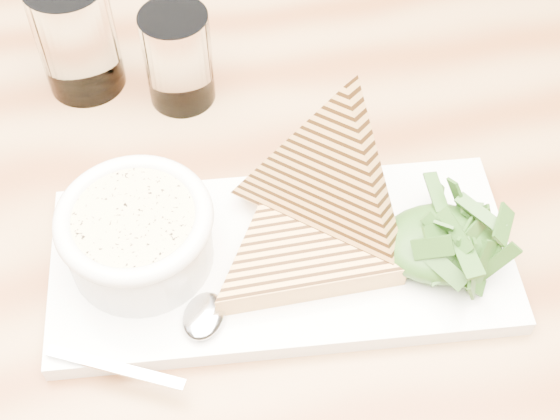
{
  "coord_description": "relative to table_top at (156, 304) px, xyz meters",
  "views": [
    {
      "loc": [
        0.0,
        -0.37,
        1.31
      ],
      "look_at": [
        0.03,
        -0.0,
        0.81
      ],
      "focal_mm": 50.0,
      "sensor_mm": 36.0,
      "label": 1
    }
  ],
  "objects": [
    {
      "name": "soup_bowl",
      "position": [
        -0.01,
        0.02,
        0.06
      ],
      "size": [
        0.11,
        0.11,
        0.05
      ],
      "primitive_type": "cylinder",
      "color": "white",
      "rests_on": "platter"
    },
    {
      "name": "spoon_bowl",
      "position": [
        0.04,
        -0.04,
        0.04
      ],
      "size": [
        0.04,
        0.05,
        0.01
      ],
      "primitive_type": "ellipsoid",
      "rotation": [
        0.0,
        0.0,
        -0.34
      ],
      "color": "silver",
      "rests_on": "platter"
    },
    {
      "name": "sandwich_flat",
      "position": [
        0.12,
        0.02,
        0.05
      ],
      "size": [
        0.19,
        0.19,
        0.02
      ],
      "primitive_type": null,
      "rotation": [
        0.0,
        0.0,
        0.12
      ],
      "color": "tan",
      "rests_on": "platter"
    },
    {
      "name": "soup",
      "position": [
        -0.01,
        0.02,
        0.09
      ],
      "size": [
        0.1,
        0.1,
        0.01
      ],
      "primitive_type": "cylinder",
      "color": "#DCC386",
      "rests_on": "soup_bowl"
    },
    {
      "name": "glass_near",
      "position": [
        -0.07,
        0.25,
        0.08
      ],
      "size": [
        0.07,
        0.07,
        0.11
      ],
      "primitive_type": "cylinder",
      "color": "white",
      "rests_on": "table_top"
    },
    {
      "name": "sandwich_lean",
      "position": [
        0.14,
        0.05,
        0.09
      ],
      "size": [
        0.23,
        0.22,
        0.2
      ],
      "primitive_type": null,
      "rotation": [
        1.22,
        0.0,
        -0.59
      ],
      "color": "tan",
      "rests_on": "sandwich_flat"
    },
    {
      "name": "platter",
      "position": [
        0.11,
        0.02,
        0.03
      ],
      "size": [
        0.38,
        0.18,
        0.02
      ],
      "primitive_type": "cube",
      "rotation": [
        0.0,
        0.0,
        0.03
      ],
      "color": "white",
      "rests_on": "table_top"
    },
    {
      "name": "glass_far",
      "position": [
        0.02,
        0.22,
        0.07
      ],
      "size": [
        0.06,
        0.06,
        0.1
      ],
      "primitive_type": "cylinder",
      "color": "white",
      "rests_on": "table_top"
    },
    {
      "name": "spoon_handle",
      "position": [
        -0.02,
        -0.07,
        0.04
      ],
      "size": [
        0.1,
        0.04,
        0.0
      ],
      "primitive_type": "cube",
      "rotation": [
        0.0,
        0.0,
        -0.34
      ],
      "color": "silver",
      "rests_on": "platter"
    },
    {
      "name": "salad_base",
      "position": [
        0.23,
        0.01,
        0.06
      ],
      "size": [
        0.09,
        0.07,
        0.04
      ],
      "primitive_type": "ellipsoid",
      "color": "black",
      "rests_on": "platter"
    },
    {
      "name": "arugula_pile",
      "position": [
        0.23,
        0.01,
        0.06
      ],
      "size": [
        0.11,
        0.1,
        0.05
      ],
      "primitive_type": null,
      "color": "#34641F",
      "rests_on": "platter"
    },
    {
      "name": "table_top",
      "position": [
        0.0,
        0.0,
        0.0
      ],
      "size": [
        1.35,
        0.99,
        0.04
      ],
      "primitive_type": "cube",
      "rotation": [
        0.0,
        0.0,
        0.13
      ],
      "color": "olive",
      "rests_on": "ground"
    },
    {
      "name": "bowl_rim",
      "position": [
        -0.01,
        0.02,
        0.09
      ],
      "size": [
        0.12,
        0.12,
        0.01
      ],
      "primitive_type": "torus",
      "color": "white",
      "rests_on": "soup_bowl"
    }
  ]
}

